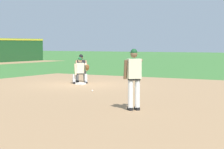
{
  "coord_description": "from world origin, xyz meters",
  "views": [
    {
      "loc": [
        -17.73,
        -12.0,
        2.01
      ],
      "look_at": [
        -4.27,
        -4.24,
        0.91
      ],
      "focal_mm": 70.0,
      "sensor_mm": 36.0,
      "label": 1
    }
  ],
  "objects_px": {
    "first_baseman": "(81,69)",
    "umpire": "(81,67)",
    "baseball": "(92,91)",
    "pitcher": "(134,75)",
    "first_base_bag": "(81,84)"
  },
  "relations": [
    {
      "from": "first_baseman",
      "to": "umpire",
      "type": "bearing_deg",
      "value": 32.77
    },
    {
      "from": "baseball",
      "to": "pitcher",
      "type": "relative_size",
      "value": 0.04
    },
    {
      "from": "pitcher",
      "to": "first_baseman",
      "type": "distance_m",
      "value": 9.03
    },
    {
      "from": "first_base_bag",
      "to": "baseball",
      "type": "distance_m",
      "value": 3.23
    },
    {
      "from": "first_base_bag",
      "to": "first_baseman",
      "type": "xyz_separation_m",
      "value": [
        0.39,
        0.26,
        0.69
      ]
    },
    {
      "from": "pitcher",
      "to": "first_baseman",
      "type": "relative_size",
      "value": 1.39
    },
    {
      "from": "first_base_bag",
      "to": "umpire",
      "type": "relative_size",
      "value": 0.26
    },
    {
      "from": "umpire",
      "to": "first_base_bag",
      "type": "bearing_deg",
      "value": -146.81
    },
    {
      "from": "first_base_bag",
      "to": "pitcher",
      "type": "height_order",
      "value": "pitcher"
    },
    {
      "from": "umpire",
      "to": "pitcher",
      "type": "bearing_deg",
      "value": -136.8
    },
    {
      "from": "baseball",
      "to": "umpire",
      "type": "distance_m",
      "value": 4.74
    },
    {
      "from": "first_base_bag",
      "to": "first_baseman",
      "type": "distance_m",
      "value": 0.83
    },
    {
      "from": "first_base_bag",
      "to": "umpire",
      "type": "height_order",
      "value": "umpire"
    },
    {
      "from": "baseball",
      "to": "umpire",
      "type": "height_order",
      "value": "umpire"
    },
    {
      "from": "first_baseman",
      "to": "umpire",
      "type": "distance_m",
      "value": 1.0
    }
  ]
}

